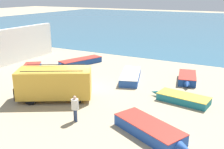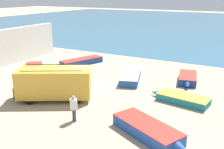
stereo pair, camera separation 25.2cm
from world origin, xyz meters
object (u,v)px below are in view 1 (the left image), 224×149
(fishing_rowboat_2, at_px, (79,62))
(fishing_rowboat_5, at_px, (31,70))
(parked_van, at_px, (54,83))
(fishing_rowboat_3, at_px, (187,78))
(fishing_rowboat_1, at_px, (151,130))
(fishing_rowboat_0, at_px, (182,98))
(fishing_rowboat_4, at_px, (131,76))
(fisherman_0, at_px, (75,106))

(fishing_rowboat_2, bearing_deg, fishing_rowboat_5, -2.04)
(parked_van, bearing_deg, fishing_rowboat_2, -95.55)
(fishing_rowboat_2, distance_m, fishing_rowboat_3, 11.21)
(fishing_rowboat_2, bearing_deg, fishing_rowboat_1, 70.57)
(parked_van, xyz_separation_m, fishing_rowboat_3, (7.38, 8.17, -0.90))
(fishing_rowboat_0, xyz_separation_m, fishing_rowboat_4, (-5.11, 2.90, 0.06))
(fishing_rowboat_2, relative_size, fishing_rowboat_4, 1.04)
(fishing_rowboat_0, bearing_deg, parked_van, 32.42)
(fishing_rowboat_2, relative_size, fisherman_0, 3.47)
(fishing_rowboat_1, relative_size, fishing_rowboat_5, 1.18)
(fishing_rowboat_5, height_order, fisherman_0, fisherman_0)
(fishing_rowboat_1, xyz_separation_m, fishing_rowboat_4, (-4.78, 8.17, -0.01))
(fisherman_0, bearing_deg, parked_van, 82.93)
(parked_van, relative_size, fishing_rowboat_5, 1.32)
(fishing_rowboat_3, height_order, fishing_rowboat_5, fishing_rowboat_5)
(fishing_rowboat_5, bearing_deg, fishing_rowboat_4, 73.39)
(fishing_rowboat_1, xyz_separation_m, fisherman_0, (-4.45, -0.50, 0.63))
(fishing_rowboat_4, bearing_deg, fishing_rowboat_0, -137.84)
(fishing_rowboat_0, height_order, fishing_rowboat_2, fishing_rowboat_2)
(fishing_rowboat_4, xyz_separation_m, fisherman_0, (0.33, -8.67, 0.64))
(fishing_rowboat_3, bearing_deg, fishing_rowboat_2, -103.81)
(fishing_rowboat_1, relative_size, fishing_rowboat_4, 0.91)
(fishing_rowboat_2, bearing_deg, fishing_rowboat_4, 95.99)
(fishing_rowboat_1, relative_size, fishing_rowboat_3, 1.23)
(fishing_rowboat_1, bearing_deg, fishing_rowboat_3, 116.96)
(fisherman_0, bearing_deg, fishing_rowboat_4, 27.98)
(fishing_rowboat_5, bearing_deg, parked_van, 23.41)
(fishing_rowboat_0, height_order, fishing_rowboat_3, fishing_rowboat_3)
(fishing_rowboat_2, bearing_deg, parked_van, 46.06)
(fishing_rowboat_5, xyz_separation_m, fisherman_0, (9.17, -5.77, 0.61))
(parked_van, xyz_separation_m, fishing_rowboat_4, (2.89, 6.59, -0.89))
(fishing_rowboat_3, height_order, fishing_rowboat_4, fishing_rowboat_4)
(fishing_rowboat_1, height_order, fishing_rowboat_5, fishing_rowboat_5)
(parked_van, relative_size, fishing_rowboat_1, 1.12)
(fishing_rowboat_1, bearing_deg, fishing_rowboat_5, -175.91)
(fishing_rowboat_2, xyz_separation_m, fisherman_0, (7.05, -10.57, 0.65))
(fishing_rowboat_0, height_order, fishing_rowboat_5, fishing_rowboat_5)
(fishing_rowboat_2, distance_m, fishing_rowboat_5, 5.24)
(fishing_rowboat_5, bearing_deg, fishing_rowboat_3, 73.81)
(fishing_rowboat_0, distance_m, fishing_rowboat_2, 12.77)
(fishing_rowboat_5, relative_size, fisherman_0, 2.57)
(parked_van, distance_m, fishing_rowboat_0, 8.86)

